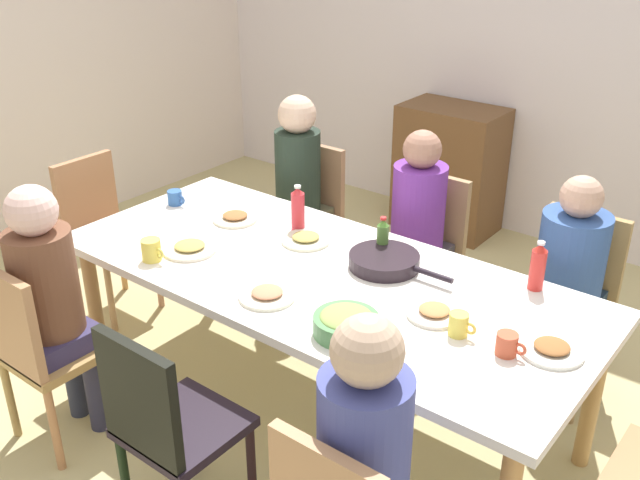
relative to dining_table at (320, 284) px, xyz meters
The scene contains 30 objects.
ground_plane 0.68m from the dining_table, ahead, with size 6.77×6.77×0.00m, color tan.
wall_back 2.59m from the dining_table, 90.00° to the left, with size 5.88×0.12×2.60m, color silver.
dining_table is the anchor object (origin of this frame).
chair_0 0.91m from the dining_table, 90.00° to the left, with size 0.40×0.40×0.90m.
person_0 0.81m from the dining_table, 90.00° to the left, with size 0.30×0.30×1.18m.
chair_2 1.22m from the dining_table, 48.21° to the left, with size 0.40×0.40×0.90m.
person_2 1.14m from the dining_table, 45.13° to the left, with size 0.31×0.31×1.13m.
chair_3 1.59m from the dining_table, behind, with size 0.40×0.40×0.90m.
chair_4 1.22m from the dining_table, 131.79° to the left, with size 0.40×0.40×0.90m.
person_4 1.14m from the dining_table, 134.88° to the left, with size 0.30×0.30×1.23m.
chair_5 1.22m from the dining_table, 131.79° to the right, with size 0.40×0.40×0.90m.
person_5 1.14m from the dining_table, 134.87° to the right, with size 0.30×0.30×1.21m.
chair_6 0.91m from the dining_table, 90.00° to the right, with size 0.40×0.40×0.90m.
person_7 1.14m from the dining_table, 45.14° to the right, with size 0.30×0.30×1.22m.
plate_0 0.69m from the dining_table, 166.27° to the left, with size 0.22×0.22×0.04m.
plate_1 0.32m from the dining_table, 95.29° to the right, with size 0.23×0.23×0.04m.
plate_2 0.58m from the dining_table, ahead, with size 0.22×0.22×0.04m.
plate_3 0.31m from the dining_table, 140.85° to the left, with size 0.23×0.23×0.04m.
plate_4 0.63m from the dining_table, 160.42° to the right, with size 0.25×0.25×0.04m.
plate_5 1.03m from the dining_table, ahead, with size 0.23×0.23×0.04m.
bowl_0 0.51m from the dining_table, 40.75° to the right, with size 0.25×0.25×0.09m.
serving_pan 0.30m from the dining_table, 45.83° to the left, with size 0.49×0.31×0.06m.
cup_0 0.72m from the dining_table, ahead, with size 0.11×0.07×0.09m.
cup_1 1.06m from the dining_table, behind, with size 0.11×0.08×0.08m.
cup_2 0.76m from the dining_table, 150.01° to the right, with size 0.12×0.09×0.10m.
cup_3 0.92m from the dining_table, ahead, with size 0.11×0.08×0.08m.
bottle_0 0.36m from the dining_table, 67.46° to the left, with size 0.05×0.05×0.19m.
bottle_1 0.47m from the dining_table, 141.99° to the left, with size 0.07×0.07×0.23m.
bottle_2 0.92m from the dining_table, 28.46° to the left, with size 0.06×0.06×0.22m.
side_cabinet 2.30m from the dining_table, 104.33° to the left, with size 0.70×0.44×0.90m, color brown.
Camera 1 is at (1.70, -2.17, 2.23)m, focal length 40.63 mm.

